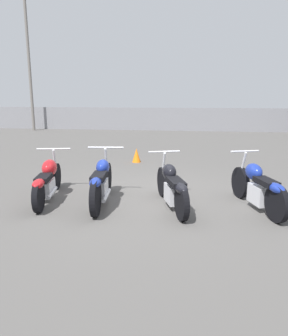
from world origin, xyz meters
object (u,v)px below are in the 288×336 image
Objects in this scene: motorcycle_slot_1 at (101,183)px; motorcycle_slot_2 at (172,187)px; traffic_cone_near at (136,155)px; motorcycle_slot_3 at (258,187)px; light_pole_left at (28,45)px; motorcycle_slot_0 at (48,180)px.

motorcycle_slot_1 reaches higher than motorcycle_slot_2.
motorcycle_slot_2 reaches higher than traffic_cone_near.
motorcycle_slot_1 is 1.05× the size of motorcycle_slot_3.
motorcycle_slot_3 is (10.32, -12.25, -4.31)m from light_pole_left.
motorcycle_slot_2 is at bearing -54.75° from light_pole_left.
motorcycle_slot_3 is 4.90m from traffic_cone_near.
motorcycle_slot_0 is 4.78× the size of traffic_cone_near.
motorcycle_slot_2 is at bearing 167.51° from motorcycle_slot_3.
motorcycle_slot_3 is at bearing -53.75° from traffic_cone_near.
light_pole_left is 16.59m from motorcycle_slot_3.
motorcycle_slot_3 is at bearing -10.93° from motorcycle_slot_0.
light_pole_left reaches higher than motorcycle_slot_1.
motorcycle_slot_2 reaches higher than motorcycle_slot_0.
motorcycle_slot_0 is 1.08× the size of motorcycle_slot_3.
motorcycle_slot_1 is at bearing 165.14° from motorcycle_slot_3.
light_pole_left is at bearing 131.83° from traffic_cone_near.
motorcycle_slot_0 is 1.16m from motorcycle_slot_1.
motorcycle_slot_1 reaches higher than motorcycle_slot_0.
traffic_cone_near is at bearing 90.05° from motorcycle_slot_2.
motorcycle_slot_1 is 4.67× the size of traffic_cone_near.
motorcycle_slot_0 is at bearing 162.52° from motorcycle_slot_3.
motorcycle_slot_3 is at bearing -49.87° from light_pole_left.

